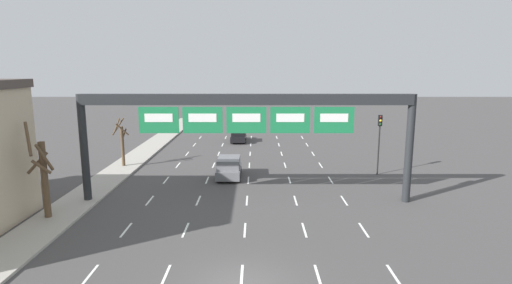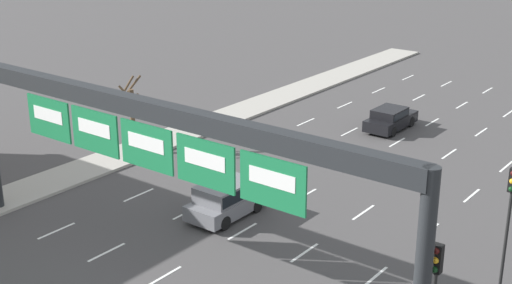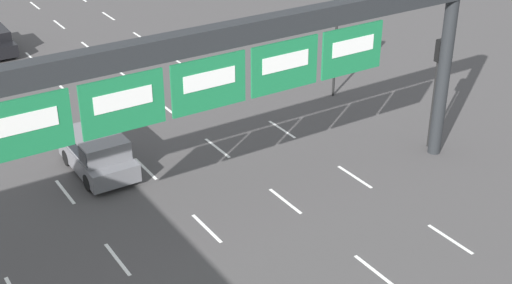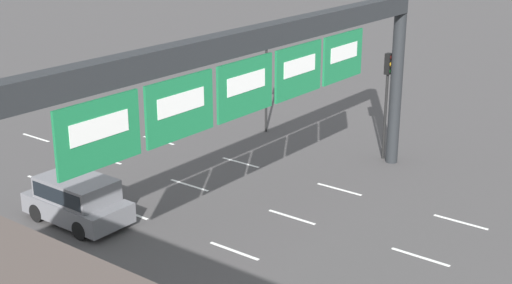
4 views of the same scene
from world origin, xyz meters
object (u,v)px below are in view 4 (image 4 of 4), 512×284
at_px(sign_gantry, 237,77).
at_px(suv_grey, 77,198).
at_px(traffic_light_near_gantry, 267,60).
at_px(traffic_light_mid_block, 388,85).

distance_m(sign_gantry, suv_grey, 7.93).
relative_size(traffic_light_near_gantry, traffic_light_mid_block, 1.07).
relative_size(sign_gantry, traffic_light_near_gantry, 4.35).
distance_m(suv_grey, traffic_light_mid_block, 13.84).
bearing_deg(traffic_light_near_gantry, traffic_light_mid_block, -89.92).
bearing_deg(traffic_light_mid_block, sign_gantry, -177.18).
height_order(sign_gantry, traffic_light_mid_block, sign_gantry).
xyz_separation_m(suv_grey, traffic_light_near_gantry, (12.48, 0.99, 2.65)).
relative_size(suv_grey, traffic_light_mid_block, 0.83).
xyz_separation_m(sign_gantry, suv_grey, (-1.60, 6.00, -4.93)).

